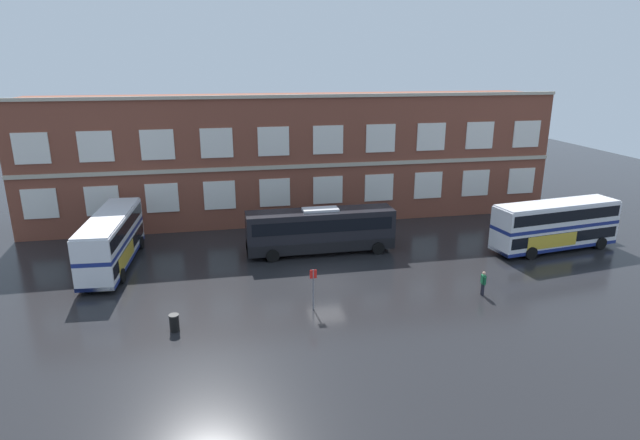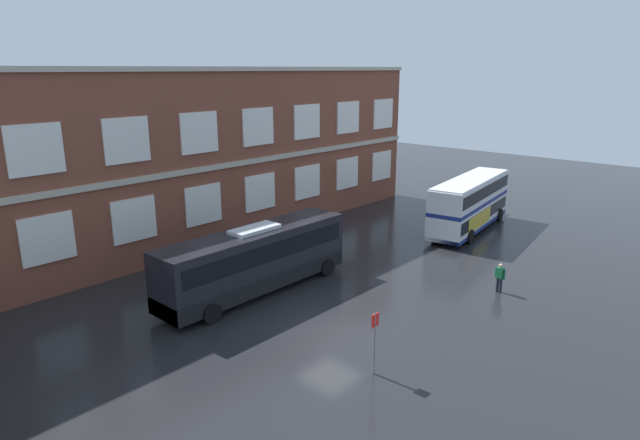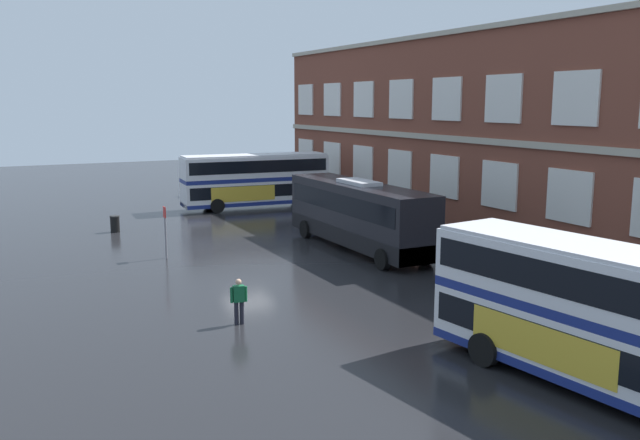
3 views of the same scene
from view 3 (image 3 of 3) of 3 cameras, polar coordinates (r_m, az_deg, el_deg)
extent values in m
plane|color=black|center=(35.92, -3.17, -2.86)|extent=(120.00, 120.00, 0.00)
cube|color=brown|center=(43.51, 16.93, 6.95)|extent=(50.87, 8.00, 11.98)
cube|color=#B2A893|center=(40.84, 12.72, 6.62)|extent=(50.87, 0.16, 0.36)
cube|color=#B2A893|center=(41.00, 13.10, 15.56)|extent=(50.87, 0.28, 0.30)
cube|color=silver|center=(60.47, -1.21, 5.62)|extent=(2.85, 0.12, 2.64)
cube|color=silver|center=(55.93, 1.03, 5.26)|extent=(2.85, 0.12, 2.64)
cube|color=silver|center=(51.49, 3.66, 4.83)|extent=(2.85, 0.12, 2.64)
cube|color=silver|center=(47.18, 6.77, 4.30)|extent=(2.85, 0.12, 2.64)
cube|color=silver|center=(43.04, 10.48, 3.66)|extent=(2.85, 0.12, 2.64)
cube|color=silver|center=(39.13, 14.95, 2.86)|extent=(2.85, 0.12, 2.64)
cube|color=silver|center=(35.51, 20.37, 1.88)|extent=(2.85, 0.12, 2.64)
cube|color=silver|center=(60.29, -1.22, 10.16)|extent=(2.85, 0.12, 2.64)
cube|color=silver|center=(55.74, 1.05, 10.17)|extent=(2.85, 0.12, 2.64)
cube|color=silver|center=(51.28, 3.72, 10.17)|extent=(2.85, 0.12, 2.64)
cube|color=silver|center=(46.95, 6.89, 10.13)|extent=(2.85, 0.12, 2.64)
cube|color=silver|center=(42.79, 10.69, 10.05)|extent=(2.85, 0.12, 2.64)
cube|color=silver|center=(38.85, 15.27, 9.89)|extent=(2.85, 0.12, 2.64)
cube|color=silver|center=(35.21, 20.85, 9.62)|extent=(2.85, 0.12, 2.64)
cube|color=silver|center=(51.33, -5.49, 2.39)|extent=(3.24, 11.14, 1.75)
cube|color=black|center=(51.31, -5.50, 2.62)|extent=(3.26, 10.70, 0.90)
cube|color=navy|center=(51.21, -5.51, 3.53)|extent=(3.24, 11.14, 0.30)
cube|color=silver|center=(51.11, -5.53, 4.56)|extent=(3.24, 11.14, 1.55)
cube|color=black|center=(51.10, -5.53, 4.65)|extent=(3.26, 10.70, 0.90)
cube|color=navy|center=(51.44, -5.48, 1.58)|extent=(3.26, 11.14, 0.28)
cube|color=silver|center=(51.04, -5.55, 5.49)|extent=(3.13, 10.91, 0.12)
cube|color=gold|center=(49.72, -6.50, 2.23)|extent=(0.34, 4.83, 1.10)
cube|color=yellow|center=(52.95, 0.14, 5.26)|extent=(1.66, 0.17, 0.40)
cylinder|color=black|center=(51.52, -0.96, 1.67)|extent=(0.39, 1.06, 1.04)
cylinder|color=black|center=(53.87, -1.98, 2.04)|extent=(0.39, 1.06, 1.04)
cylinder|color=black|center=(49.33, -8.69, 1.19)|extent=(0.39, 1.06, 1.04)
cylinder|color=black|center=(51.78, -9.39, 1.58)|extent=(0.39, 1.06, 1.04)
cube|color=silver|center=(20.40, 23.27, -10.22)|extent=(11.24, 4.02, 1.75)
cube|color=black|center=(20.33, 23.31, -9.66)|extent=(10.81, 4.00, 0.90)
cube|color=navy|center=(20.08, 23.48, -7.47)|extent=(11.24, 4.02, 0.30)
cube|color=silver|center=(19.84, 23.66, -4.92)|extent=(11.24, 4.02, 1.55)
cube|color=black|center=(19.82, 23.68, -4.70)|extent=(10.81, 4.00, 0.90)
cube|color=navy|center=(20.66, 23.13, -12.14)|extent=(11.25, 4.04, 0.28)
cube|color=silver|center=(19.65, 23.83, -2.56)|extent=(11.01, 3.89, 0.12)
cube|color=gold|center=(20.06, 18.05, -9.96)|extent=(4.80, 0.69, 1.10)
cylinder|color=black|center=(21.52, 13.73, -10.62)|extent=(1.07, 0.46, 1.04)
cylinder|color=black|center=(23.38, 17.98, -9.14)|extent=(1.07, 0.46, 1.04)
cube|color=black|center=(36.67, 3.29, 0.59)|extent=(12.00, 2.57, 3.20)
cube|color=black|center=(36.58, 3.30, 1.58)|extent=(11.29, 2.61, 1.00)
cube|color=black|center=(36.88, 3.27, -1.17)|extent=(12.00, 2.59, 0.90)
cube|color=silver|center=(36.43, 3.32, 3.23)|extent=(2.88, 1.28, 0.20)
cylinder|color=black|center=(32.49, 5.32, -3.33)|extent=(1.04, 0.32, 1.04)
cylinder|color=black|center=(33.88, 8.99, -2.86)|extent=(1.04, 0.32, 1.04)
cylinder|color=black|center=(39.91, -1.24, -0.78)|extent=(1.04, 0.32, 1.04)
cylinder|color=black|center=(41.05, 1.98, -0.48)|extent=(1.04, 0.32, 1.04)
cylinder|color=black|center=(24.79, -7.10, -7.85)|extent=(0.18, 0.18, 0.85)
cylinder|color=black|center=(24.83, -6.64, -7.81)|extent=(0.18, 0.18, 0.85)
cube|color=#145933|center=(24.60, -6.91, -6.22)|extent=(0.29, 0.43, 0.60)
cylinder|color=#145933|center=(24.56, -7.50, -6.33)|extent=(0.12, 0.12, 0.57)
cylinder|color=#145933|center=(24.66, -6.31, -6.24)|extent=(0.12, 0.12, 0.57)
sphere|color=tan|center=(24.48, -6.93, -5.23)|extent=(0.22, 0.22, 0.22)
cylinder|color=slate|center=(35.42, -12.95, -1.06)|extent=(0.10, 0.10, 2.70)
cube|color=red|center=(35.23, -13.05, 0.65)|extent=(0.44, 0.04, 0.56)
cylinder|color=black|center=(43.54, -16.99, -0.37)|extent=(0.56, 0.56, 0.95)
cylinder|color=black|center=(43.46, -17.02, 0.30)|extent=(0.60, 0.60, 0.08)
camera|label=1|loc=(45.52, -57.03, 14.58)|focal=29.34mm
camera|label=2|loc=(50.46, -31.49, 13.33)|focal=30.52mm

